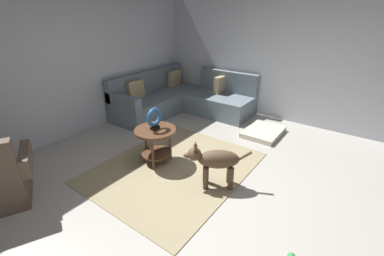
{
  "coord_description": "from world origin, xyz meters",
  "views": [
    {
      "loc": [
        -2.25,
        -1.36,
        2.08
      ],
      "look_at": [
        0.45,
        0.6,
        0.55
      ],
      "focal_mm": 23.94,
      "sensor_mm": 36.0,
      "label": 1
    }
  ],
  "objects_px": {
    "sectional_couch": "(181,100)",
    "torus_sculpture": "(154,118)",
    "side_table": "(156,137)",
    "dog": "(215,161)",
    "dog_bed_mat": "(263,132)",
    "dog_toy_rope": "(227,152)"
  },
  "relations": [
    {
      "from": "torus_sculpture",
      "to": "dog",
      "type": "xyz_separation_m",
      "value": [
        0.0,
        -1.01,
        -0.33
      ]
    },
    {
      "from": "dog_bed_mat",
      "to": "dog",
      "type": "height_order",
      "value": "dog"
    },
    {
      "from": "dog",
      "to": "dog_toy_rope",
      "type": "xyz_separation_m",
      "value": [
        0.83,
        0.27,
        -0.35
      ]
    },
    {
      "from": "dog_bed_mat",
      "to": "side_table",
      "type": "bearing_deg",
      "value": 153.29
    },
    {
      "from": "torus_sculpture",
      "to": "dog_bed_mat",
      "type": "xyz_separation_m",
      "value": [
        1.86,
        -0.93,
        -0.67
      ]
    },
    {
      "from": "sectional_couch",
      "to": "dog",
      "type": "xyz_separation_m",
      "value": [
        -1.87,
        -2.01,
        0.09
      ]
    },
    {
      "from": "sectional_couch",
      "to": "dog_bed_mat",
      "type": "xyz_separation_m",
      "value": [
        -0.01,
        -1.93,
        -0.25
      ]
    },
    {
      "from": "dog_bed_mat",
      "to": "dog_toy_rope",
      "type": "distance_m",
      "value": 1.05
    },
    {
      "from": "side_table",
      "to": "dog",
      "type": "relative_size",
      "value": 0.83
    },
    {
      "from": "dog_bed_mat",
      "to": "dog_toy_rope",
      "type": "height_order",
      "value": "dog_bed_mat"
    },
    {
      "from": "sectional_couch",
      "to": "side_table",
      "type": "xyz_separation_m",
      "value": [
        -1.87,
        -1.0,
        0.12
      ]
    },
    {
      "from": "side_table",
      "to": "torus_sculpture",
      "type": "height_order",
      "value": "torus_sculpture"
    },
    {
      "from": "torus_sculpture",
      "to": "dog_toy_rope",
      "type": "height_order",
      "value": "torus_sculpture"
    },
    {
      "from": "side_table",
      "to": "dog_toy_rope",
      "type": "height_order",
      "value": "side_table"
    },
    {
      "from": "dog",
      "to": "sectional_couch",
      "type": "bearing_deg",
      "value": 11.58
    },
    {
      "from": "torus_sculpture",
      "to": "dog",
      "type": "bearing_deg",
      "value": -89.98
    },
    {
      "from": "torus_sculpture",
      "to": "side_table",
      "type": "bearing_deg",
      "value": 86.42
    },
    {
      "from": "sectional_couch",
      "to": "dog_toy_rope",
      "type": "xyz_separation_m",
      "value": [
        -1.04,
        -1.73,
        -0.27
      ]
    },
    {
      "from": "torus_sculpture",
      "to": "dog_bed_mat",
      "type": "relative_size",
      "value": 0.41
    },
    {
      "from": "sectional_couch",
      "to": "torus_sculpture",
      "type": "relative_size",
      "value": 6.9
    },
    {
      "from": "dog",
      "to": "dog_toy_rope",
      "type": "distance_m",
      "value": 0.94
    },
    {
      "from": "sectional_couch",
      "to": "dog_toy_rope",
      "type": "relative_size",
      "value": 14.28
    }
  ]
}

